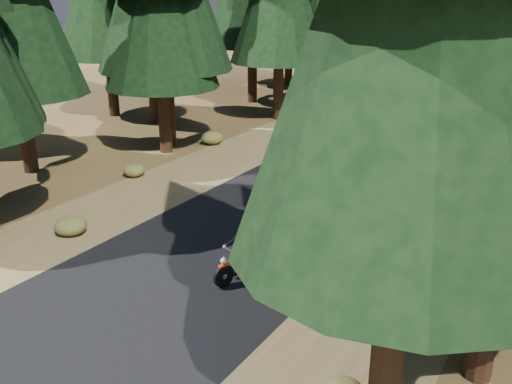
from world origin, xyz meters
TOP-DOWN VIEW (x-y plane):
  - ground at (0.00, 0.00)m, footprint 120.00×120.00m
  - road at (0.00, 5.00)m, footprint 6.00×100.00m
  - shoulder_l at (-4.60, 5.00)m, footprint 3.20×100.00m
  - shoulder_r at (4.60, 5.00)m, footprint 3.20×100.00m
  - understory_shrubs at (1.16, 8.30)m, footprint 15.55×32.76m
  - rider_lead at (1.27, -1.21)m, footprint 0.92×1.71m
  - rider_follow at (-0.81, 3.98)m, footprint 0.61×1.70m

SIDE VIEW (x-z plane):
  - ground at x=0.00m, z-range 0.00..0.00m
  - shoulder_l at x=-4.60m, z-range 0.00..0.01m
  - shoulder_r at x=4.60m, z-range 0.00..0.01m
  - road at x=0.00m, z-range 0.00..0.01m
  - understory_shrubs at x=1.16m, z-range -0.07..0.63m
  - rider_lead at x=1.27m, z-range -0.24..1.22m
  - rider_follow at x=-0.81m, z-range -0.24..1.25m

